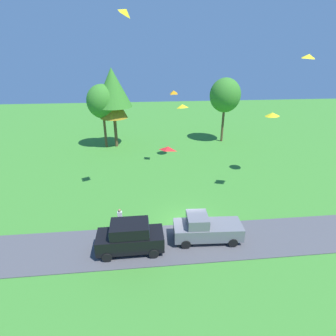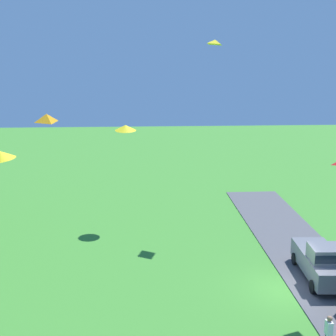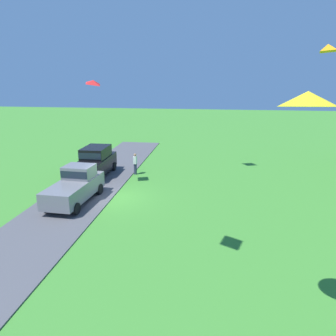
{
  "view_description": "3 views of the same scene",
  "coord_description": "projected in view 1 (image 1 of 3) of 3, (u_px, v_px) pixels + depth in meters",
  "views": [
    {
      "loc": [
        -3.33,
        -17.67,
        12.87
      ],
      "look_at": [
        -0.94,
        5.43,
        2.7
      ],
      "focal_mm": 28.0,
      "sensor_mm": 36.0,
      "label": 1
    },
    {
      "loc": [
        -21.58,
        7.5,
        11.67
      ],
      "look_at": [
        2.81,
        6.01,
        5.92
      ],
      "focal_mm": 50.0,
      "sensor_mm": 36.0,
      "label": 2
    },
    {
      "loc": [
        19.13,
        6.19,
        7.56
      ],
      "look_at": [
        1.19,
        3.63,
        2.48
      ],
      "focal_mm": 35.0,
      "sensor_mm": 36.0,
      "label": 3
    }
  ],
  "objects": [
    {
      "name": "kite_diamond_mid_center",
      "position": [
        173.0,
        92.0,
        28.76
      ],
      "size": [
        1.14,
        1.16,
        0.47
      ],
      "primitive_type": "pyramid",
      "rotation": [
        -0.13,
        0.0,
        2.19
      ],
      "color": "orange"
    },
    {
      "name": "car_pickup_mid_row",
      "position": [
        205.0,
        228.0,
        19.28
      ],
      "size": [
        5.09,
        2.25,
        2.14
      ],
      "color": "slate",
      "rests_on": "ground"
    },
    {
      "name": "tree_center_back",
      "position": [
        225.0,
        95.0,
        39.1
      ],
      "size": [
        4.59,
        4.59,
        9.69
      ],
      "color": "brown",
      "rests_on": "ground"
    },
    {
      "name": "car_suv_near_entrance",
      "position": [
        130.0,
        236.0,
        18.1
      ],
      "size": [
        4.62,
        2.08,
        2.28
      ],
      "color": "black",
      "rests_on": "ground"
    },
    {
      "name": "kite_diamond_low_drifter",
      "position": [
        168.0,
        148.0,
        17.06
      ],
      "size": [
        1.19,
        1.2,
        0.43
      ],
      "primitive_type": "pyramid",
      "rotation": [
        0.21,
        0.0,
        2.71
      ],
      "color": "red"
    },
    {
      "name": "ground_plane",
      "position": [
        186.0,
        224.0,
        21.58
      ],
      "size": [
        120.0,
        120.0,
        0.0
      ],
      "primitive_type": "plane",
      "color": "#3D842D"
    },
    {
      "name": "kite_diamond_near_flag",
      "position": [
        127.0,
        12.0,
        18.33
      ],
      "size": [
        1.13,
        1.22,
        0.74
      ],
      "primitive_type": "pyramid",
      "rotation": [
        0.58,
        0.0,
        1.25
      ],
      "color": "yellow"
    },
    {
      "name": "pavement_strip",
      "position": [
        191.0,
        242.0,
        19.44
      ],
      "size": [
        36.0,
        4.4,
        0.06
      ],
      "primitive_type": "cube",
      "color": "#4C4C51",
      "rests_on": "ground"
    },
    {
      "name": "tree_far_right",
      "position": [
        112.0,
        88.0,
        36.41
      ],
      "size": [
        5.3,
        5.3,
        11.2
      ],
      "color": "brown",
      "rests_on": "ground"
    },
    {
      "name": "kite_delta_high_left",
      "position": [
        182.0,
        106.0,
        32.18
      ],
      "size": [
        2.09,
        2.11,
        0.64
      ],
      "primitive_type": "cone",
      "rotation": [
        -0.13,
        0.0,
        0.56
      ],
      "color": "yellow"
    },
    {
      "name": "tree_right_of_center",
      "position": [
        102.0,
        102.0,
        36.78
      ],
      "size": [
        4.3,
        4.3,
        9.08
      ],
      "color": "brown",
      "rests_on": "ground"
    },
    {
      "name": "kite_delta_trailing_tail",
      "position": [
        272.0,
        114.0,
        27.46
      ],
      "size": [
        1.56,
        1.53,
        0.52
      ],
      "primitive_type": "cone",
      "rotation": [
        -0.09,
        0.0,
        1.63
      ],
      "color": "yellow"
    },
    {
      "name": "kite_diamond_over_trees",
      "position": [
        309.0,
        56.0,
        19.69
      ],
      "size": [
        1.31,
        1.18,
        0.4
      ],
      "primitive_type": "pyramid",
      "rotation": [
        -0.13,
        0.0,
        3.51
      ],
      "color": "yellow"
    },
    {
      "name": "tree_lone_near",
      "position": [
        113.0,
        104.0,
        37.09
      ],
      "size": [
        3.92,
        3.92,
        8.27
      ],
      "color": "brown",
      "rests_on": "ground"
    },
    {
      "name": "person_beside_suv",
      "position": [
        120.0,
        218.0,
        20.79
      ],
      "size": [
        0.36,
        0.24,
        1.71
      ],
      "color": "#2D334C",
      "rests_on": "ground"
    }
  ]
}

